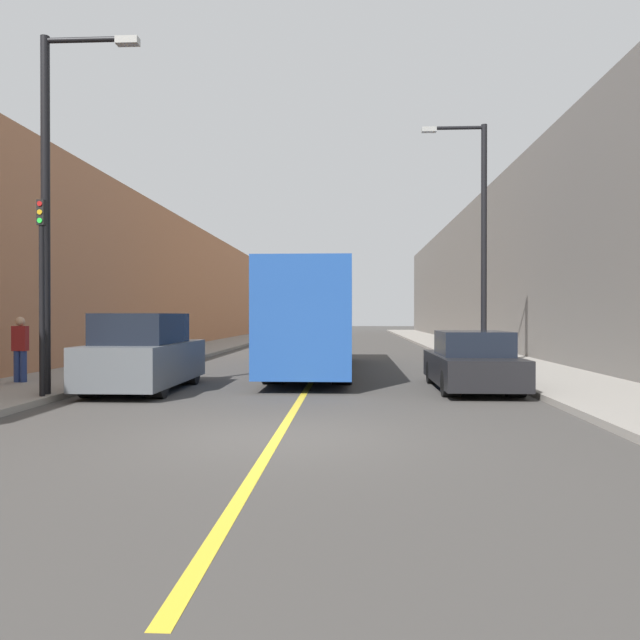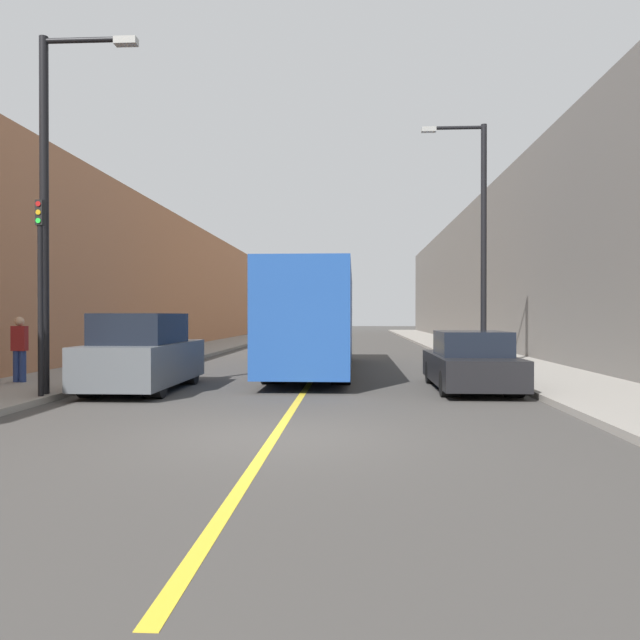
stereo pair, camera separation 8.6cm
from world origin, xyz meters
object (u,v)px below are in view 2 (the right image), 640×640
object	(u,v)px
bus	(315,318)
street_lamp_right	(479,231)
traffic_light	(40,290)
street_lamp_left	(51,194)
car_right_near	(471,363)
pedestrian	(20,348)
parked_suv_left	(143,355)

from	to	relation	value
bus	street_lamp_right	world-z (taller)	street_lamp_right
bus	traffic_light	distance (m)	9.56
street_lamp_left	traffic_light	xyz separation A→B (m)	(-0.07, -0.37, -2.16)
street_lamp_left	street_lamp_right	distance (m)	13.65
car_right_near	pedestrian	xyz separation A→B (m)	(-11.78, -0.07, 0.35)
street_lamp_left	pedestrian	world-z (taller)	street_lamp_left
street_lamp_right	street_lamp_left	bearing A→B (deg)	-143.89
parked_suv_left	street_lamp_left	size ratio (longest dim) A/B	0.60
parked_suv_left	pedestrian	size ratio (longest dim) A/B	2.77
parked_suv_left	street_lamp_left	distance (m)	4.40
bus	street_lamp_left	size ratio (longest dim) A/B	1.56
car_right_near	traffic_light	distance (m)	10.34
pedestrian	car_right_near	bearing A→B (deg)	0.35
traffic_light	parked_suv_left	bearing A→B (deg)	56.14
parked_suv_left	pedestrian	distance (m)	3.53
car_right_near	street_lamp_right	bearing A→B (deg)	76.86
parked_suv_left	bus	bearing A→B (deg)	54.23
car_right_near	street_lamp_left	world-z (taller)	street_lamp_left
car_right_near	street_lamp_right	distance (m)	7.06
street_lamp_right	parked_suv_left	bearing A→B (deg)	-147.19
street_lamp_left	pedestrian	bearing A→B (deg)	130.94
car_right_near	pedestrian	distance (m)	11.78
street_lamp_right	bus	bearing A→B (deg)	-173.63
parked_suv_left	street_lamp_right	size ratio (longest dim) A/B	0.57
street_lamp_right	pedestrian	xyz separation A→B (m)	(-13.08, -5.67, -3.75)
parked_suv_left	car_right_near	world-z (taller)	parked_suv_left
bus	car_right_near	bearing A→B (deg)	-49.28
street_lamp_left	parked_suv_left	bearing A→B (deg)	52.42
street_lamp_right	car_right_near	bearing A→B (deg)	-103.14
parked_suv_left	traffic_light	distance (m)	3.11
street_lamp_left	traffic_light	world-z (taller)	street_lamp_left
car_right_near	parked_suv_left	bearing A→B (deg)	-175.94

